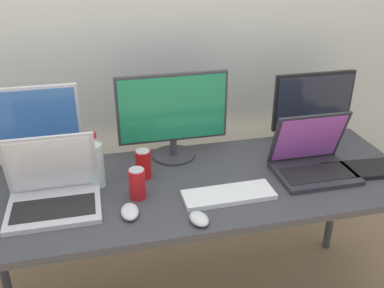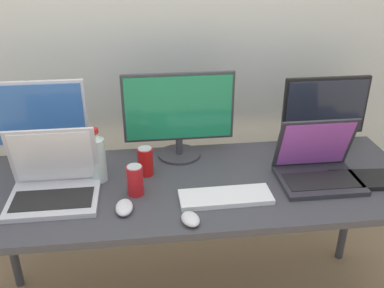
% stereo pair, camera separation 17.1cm
% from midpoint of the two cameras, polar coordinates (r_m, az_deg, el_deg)
% --- Properties ---
extents(wall_back, '(7.00, 0.08, 2.60)m').
position_cam_midpoint_polar(wall_back, '(2.15, 0.41, 16.16)').
color(wall_back, silver).
rests_on(wall_back, ground).
extents(work_desk, '(1.90, 0.68, 0.74)m').
position_cam_midpoint_polar(work_desk, '(1.83, 2.69, -6.83)').
color(work_desk, '#424247').
rests_on(work_desk, ground).
extents(monitor_left, '(0.46, 0.21, 0.40)m').
position_cam_midpoint_polar(monitor_left, '(1.92, -18.11, 2.74)').
color(monitor_left, silver).
rests_on(monitor_left, work_desk).
extents(monitor_center, '(0.50, 0.20, 0.40)m').
position_cam_midpoint_polar(monitor_center, '(1.91, 0.78, 4.08)').
color(monitor_center, '#38383D').
rests_on(monitor_center, work_desk).
extents(monitor_right, '(0.40, 0.20, 0.36)m').
position_cam_midpoint_polar(monitor_right, '(2.11, 19.48, 3.86)').
color(monitor_right, black).
rests_on(monitor_right, work_desk).
extents(laptop_silver, '(0.34, 0.26, 0.27)m').
position_cam_midpoint_polar(laptop_silver, '(1.74, -15.32, -5.05)').
color(laptop_silver, silver).
rests_on(laptop_silver, work_desk).
extents(laptop_secondary, '(0.33, 0.26, 0.26)m').
position_cam_midpoint_polar(laptop_secondary, '(1.90, 18.89, -2.88)').
color(laptop_secondary, '#2D2D33').
rests_on(laptop_secondary, work_desk).
extents(keyboard_main, '(0.37, 0.14, 0.02)m').
position_cam_midpoint_polar(keyboard_main, '(1.70, 7.40, -7.10)').
color(keyboard_main, white).
rests_on(keyboard_main, work_desk).
extents(keyboard_aux, '(0.45, 0.18, 0.02)m').
position_cam_midpoint_polar(keyboard_aux, '(2.01, 26.50, -4.31)').
color(keyboard_aux, black).
rests_on(keyboard_aux, work_desk).
extents(mouse_by_keyboard, '(0.08, 0.10, 0.03)m').
position_cam_midpoint_polar(mouse_by_keyboard, '(1.56, 2.98, -10.06)').
color(mouse_by_keyboard, silver).
rests_on(mouse_by_keyboard, work_desk).
extents(mouse_by_laptop, '(0.07, 0.11, 0.03)m').
position_cam_midpoint_polar(mouse_by_laptop, '(1.63, -6.04, -8.51)').
color(mouse_by_laptop, silver).
rests_on(mouse_by_laptop, work_desk).
extents(water_bottle, '(0.07, 0.07, 0.24)m').
position_cam_midpoint_polar(water_bottle, '(1.79, -9.86, -1.79)').
color(water_bottle, silver).
rests_on(water_bottle, work_desk).
extents(soda_can_near_keyboard, '(0.07, 0.07, 0.13)m').
position_cam_midpoint_polar(soda_can_near_keyboard, '(1.83, -3.58, -2.39)').
color(soda_can_near_keyboard, red).
rests_on(soda_can_near_keyboard, work_desk).
extents(soda_can_by_laptop, '(0.07, 0.07, 0.13)m').
position_cam_midpoint_polar(soda_can_by_laptop, '(1.70, -4.74, -4.92)').
color(soda_can_by_laptop, red).
rests_on(soda_can_by_laptop, work_desk).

